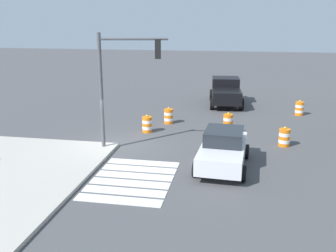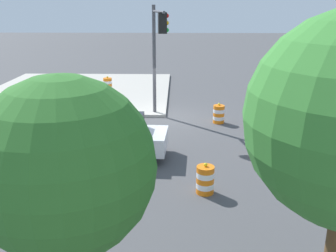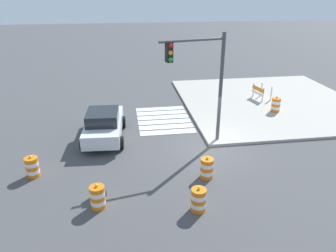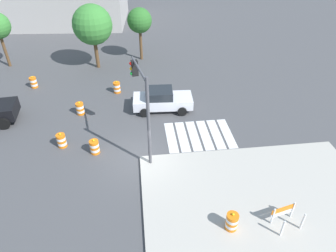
{
  "view_description": "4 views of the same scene",
  "coord_description": "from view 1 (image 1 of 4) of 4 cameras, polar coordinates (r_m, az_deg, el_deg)",
  "views": [
    {
      "loc": [
        17.86,
        5.79,
        6.27
      ],
      "look_at": [
        0.8,
        2.68,
        1.41
      ],
      "focal_mm": 41.19,
      "sensor_mm": 36.0,
      "label": 1
    },
    {
      "loc": [
        -0.59,
        19.06,
        5.71
      ],
      "look_at": [
        -0.21,
        3.41,
        0.65
      ],
      "focal_mm": 40.64,
      "sensor_mm": 36.0,
      "label": 2
    },
    {
      "loc": [
        -14.07,
        4.2,
        7.62
      ],
      "look_at": [
        -0.3,
        2.17,
        1.47
      ],
      "focal_mm": 34.18,
      "sensor_mm": 36.0,
      "label": 3
    },
    {
      "loc": [
        0.1,
        -13.5,
        12.06
      ],
      "look_at": [
        1.94,
        1.98,
        0.8
      ],
      "focal_mm": 31.96,
      "sensor_mm": 36.0,
      "label": 4
    }
  ],
  "objects": [
    {
      "name": "traffic_barrel_near_corner",
      "position": [
        20.36,
        16.82,
        -1.63
      ],
      "size": [
        0.56,
        0.56,
        1.02
      ],
      "color": "orange",
      "rests_on": "ground"
    },
    {
      "name": "traffic_barrel_far_curb",
      "position": [
        27.22,
        18.87,
        2.47
      ],
      "size": [
        0.56,
        0.56,
        1.02
      ],
      "color": "orange",
      "rests_on": "ground"
    },
    {
      "name": "ground_plane",
      "position": [
        19.8,
        -7.24,
        -2.93
      ],
      "size": [
        120.0,
        120.0,
        0.0
      ],
      "primitive_type": "plane",
      "color": "#474749"
    },
    {
      "name": "traffic_light_pole",
      "position": [
        18.43,
        -6.46,
        8.2
      ],
      "size": [
        0.91,
        3.24,
        5.5
      ],
      "color": "#4C4C51",
      "rests_on": "sidewalk_corner"
    },
    {
      "name": "traffic_barrel_median_near",
      "position": [
        22.69,
        8.87,
        0.61
      ],
      "size": [
        0.56,
        0.56,
        1.02
      ],
      "color": "orange",
      "rests_on": "ground"
    },
    {
      "name": "crosswalk_stripes",
      "position": [
        15.73,
        -5.3,
        -7.87
      ],
      "size": [
        4.35,
        3.2,
        0.02
      ],
      "color": "silver",
      "rests_on": "ground"
    },
    {
      "name": "traffic_barrel_crosswalk_end",
      "position": [
        21.92,
        -3.1,
        0.24
      ],
      "size": [
        0.56,
        0.56,
        1.02
      ],
      "color": "orange",
      "rests_on": "ground"
    },
    {
      "name": "pickup_truck",
      "position": [
        29.44,
        8.53,
        5.12
      ],
      "size": [
        5.3,
        2.69,
        1.92
      ],
      "color": "black",
      "rests_on": "ground"
    },
    {
      "name": "sports_car",
      "position": [
        16.89,
        8.16,
        -3.36
      ],
      "size": [
        4.4,
        2.33,
        1.63
      ],
      "color": "silver",
      "rests_on": "ground"
    },
    {
      "name": "traffic_barrel_median_far",
      "position": [
        23.72,
        0.1,
        1.47
      ],
      "size": [
        0.56,
        0.56,
        1.02
      ],
      "color": "orange",
      "rests_on": "ground"
    }
  ]
}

